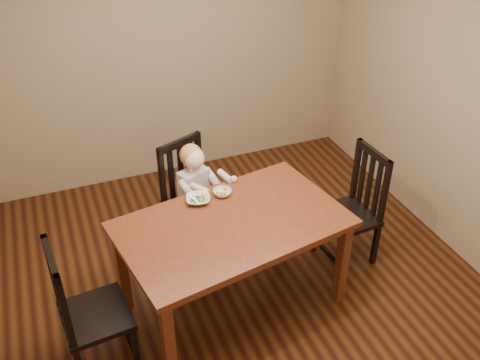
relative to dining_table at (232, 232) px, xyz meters
name	(u,v)px	position (x,y,z in m)	size (l,w,h in m)	color
room	(240,146)	(0.14, 0.21, 0.61)	(4.01, 4.01, 2.71)	#47250F
dining_table	(232,232)	(0.00, 0.00, 0.00)	(1.82, 1.28, 0.84)	#492211
chair_child	(192,201)	(-0.08, 0.79, -0.22)	(0.60, 0.59, 1.09)	black
chair_left	(86,312)	(-1.14, -0.19, -0.21)	(0.49, 0.51, 1.09)	black
chair_right	(353,209)	(1.19, 0.17, -0.22)	(0.47, 0.49, 1.07)	black
toddler	(196,190)	(-0.06, 0.74, -0.07)	(0.34, 0.42, 0.58)	silver
bowl_peas	(198,199)	(-0.16, 0.34, 0.12)	(0.19, 0.19, 0.05)	silver
bowl_veg	(222,193)	(0.05, 0.36, 0.12)	(0.15, 0.15, 0.05)	silver
fork	(195,200)	(-0.19, 0.31, 0.14)	(0.07, 0.13, 0.05)	silver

